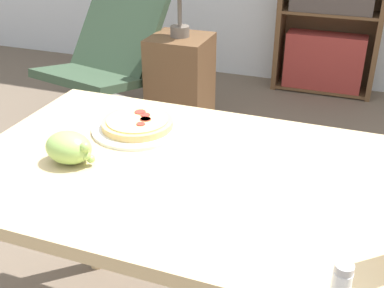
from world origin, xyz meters
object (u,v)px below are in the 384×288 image
at_px(lounge_chair_near, 107,82).
at_px(grape_bunch, 69,148).
at_px(pizza_on_plate, 138,125).
at_px(side_table, 180,86).
at_px(salt_shaker, 341,283).

bearing_deg(lounge_chair_near, grape_bunch, -49.82).
height_order(pizza_on_plate, side_table, pizza_on_plate).
bearing_deg(salt_shaker, pizza_on_plate, 142.07).
bearing_deg(grape_bunch, lounge_chair_near, 117.47).
relative_size(grape_bunch, salt_shaker, 1.71).
distance_m(pizza_on_plate, salt_shaker, 0.77).
bearing_deg(pizza_on_plate, side_table, 106.90).
bearing_deg(grape_bunch, pizza_on_plate, 70.99).
distance_m(salt_shaker, lounge_chair_near, 2.45).
xyz_separation_m(salt_shaker, side_table, (-1.05, 1.91, -0.47)).
relative_size(pizza_on_plate, salt_shaker, 3.41).
xyz_separation_m(lounge_chair_near, side_table, (0.48, 0.05, 0.02)).
height_order(salt_shaker, side_table, salt_shaker).
bearing_deg(grape_bunch, salt_shaker, -19.75).
bearing_deg(salt_shaker, lounge_chair_near, 129.44).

